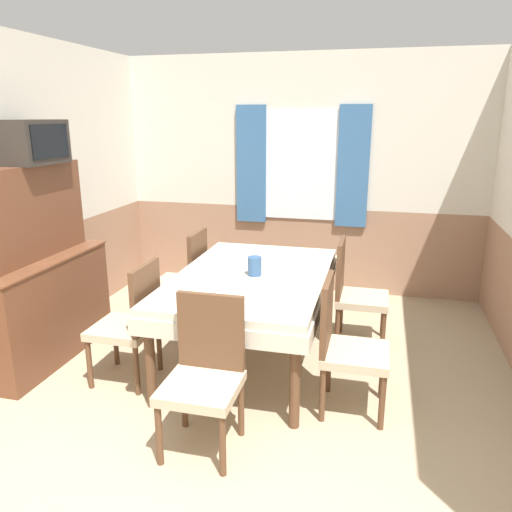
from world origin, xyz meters
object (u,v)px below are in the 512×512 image
(dining_table, at_px, (252,286))
(chair_left_far, at_px, (186,277))
(chair_head_near, at_px, (205,370))
(vase, at_px, (255,266))
(chair_left_near, at_px, (132,320))
(chair_right_near, at_px, (345,343))
(chair_right_far, at_px, (354,290))
(sideboard, at_px, (38,281))
(tv, at_px, (34,142))

(dining_table, height_order, chair_left_far, chair_left_far)
(chair_left_far, distance_m, chair_head_near, 1.83)
(chair_head_near, bearing_deg, vase, -91.59)
(chair_left_far, height_order, chair_left_near, same)
(dining_table, xyz_separation_m, chair_right_near, (0.78, -0.54, -0.15))
(chair_left_far, relative_size, chair_right_far, 1.00)
(chair_right_near, height_order, chair_left_far, same)
(sideboard, bearing_deg, chair_head_near, -24.05)
(chair_left_near, distance_m, sideboard, 0.94)
(chair_right_far, relative_size, sideboard, 0.58)
(chair_right_far, bearing_deg, dining_table, -55.54)
(dining_table, distance_m, vase, 0.18)
(chair_right_near, bearing_deg, chair_left_near, -90.00)
(chair_right_far, relative_size, chair_left_near, 1.00)
(chair_right_far, distance_m, sideboard, 2.63)
(chair_right_far, distance_m, vase, 0.99)
(chair_right_near, distance_m, vase, 0.97)
(dining_table, xyz_separation_m, vase, (0.03, -0.03, 0.18))
(chair_right_near, distance_m, chair_right_far, 1.07)
(chair_head_near, distance_m, sideboard, 1.86)
(tv, bearing_deg, chair_left_near, -19.03)
(sideboard, bearing_deg, tv, 83.24)
(dining_table, distance_m, chair_right_far, 0.96)
(sideboard, distance_m, vase, 1.76)
(tv, height_order, vase, tv)
(chair_right_near, height_order, chair_right_far, same)
(chair_right_far, relative_size, vase, 6.20)
(chair_left_near, bearing_deg, dining_table, -55.54)
(chair_right_near, height_order, tv, tv)
(tv, bearing_deg, vase, 6.76)
(chair_head_near, distance_m, tv, 2.28)
(chair_head_near, height_order, tv, tv)
(chair_right_near, distance_m, sideboard, 2.48)
(chair_left_near, distance_m, vase, 1.01)
(dining_table, xyz_separation_m, tv, (-1.67, -0.23, 1.11))
(chair_right_near, xyz_separation_m, chair_left_far, (-1.56, 1.07, 0.00))
(chair_head_near, height_order, chair_left_near, same)
(chair_head_near, bearing_deg, chair_right_near, -143.31)
(sideboard, bearing_deg, chair_right_near, -3.97)
(chair_left_far, height_order, vase, chair_left_far)
(chair_left_far, bearing_deg, vase, -124.72)
(chair_left_far, bearing_deg, dining_table, -124.46)
(dining_table, bearing_deg, chair_right_near, -34.46)
(sideboard, bearing_deg, vase, 11.12)
(chair_head_near, bearing_deg, sideboard, -24.05)
(chair_right_near, height_order, chair_left_near, same)
(chair_right_near, relative_size, vase, 6.20)
(chair_left_far, distance_m, tv, 1.73)
(chair_right_near, distance_m, chair_head_near, 0.97)
(chair_right_near, relative_size, chair_head_near, 1.00)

